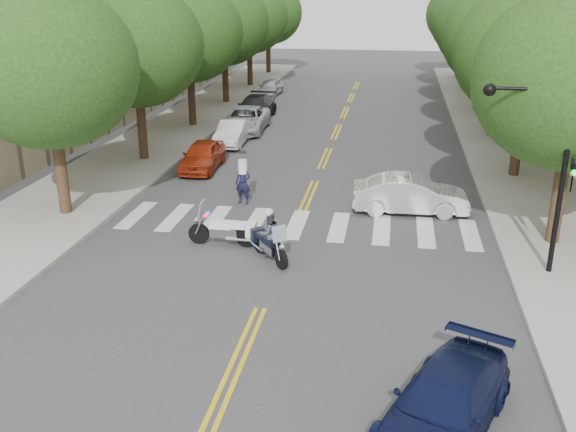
% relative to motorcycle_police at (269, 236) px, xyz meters
% --- Properties ---
extents(ground, '(140.00, 140.00, 0.00)m').
position_rel_motorcycle_police_xyz_m(ground, '(0.41, -3.30, -0.78)').
color(ground, '#38383A').
rests_on(ground, ground).
extents(sidewalk_left, '(5.00, 60.00, 0.15)m').
position_rel_motorcycle_police_xyz_m(sidewalk_left, '(-9.09, 18.70, -0.70)').
color(sidewalk_left, '#9E9991').
rests_on(sidewalk_left, ground).
extents(sidewalk_right, '(5.00, 60.00, 0.15)m').
position_rel_motorcycle_police_xyz_m(sidewalk_right, '(9.91, 18.70, -0.70)').
color(sidewalk_right, '#9E9991').
rests_on(sidewalk_right, ground).
extents(tree_l_0, '(6.40, 6.40, 8.45)m').
position_rel_motorcycle_police_xyz_m(tree_l_0, '(-8.39, 2.70, 4.78)').
color(tree_l_0, '#382316').
rests_on(tree_l_0, ground).
extents(tree_l_1, '(6.40, 6.40, 8.45)m').
position_rel_motorcycle_police_xyz_m(tree_l_1, '(-8.39, 10.70, 4.78)').
color(tree_l_1, '#382316').
rests_on(tree_l_1, ground).
extents(tree_l_2, '(6.40, 6.40, 8.45)m').
position_rel_motorcycle_police_xyz_m(tree_l_2, '(-8.39, 18.70, 4.78)').
color(tree_l_2, '#382316').
rests_on(tree_l_2, ground).
extents(tree_l_3, '(6.40, 6.40, 8.45)m').
position_rel_motorcycle_police_xyz_m(tree_l_3, '(-8.39, 26.70, 4.78)').
color(tree_l_3, '#382316').
rests_on(tree_l_3, ground).
extents(tree_l_4, '(6.40, 6.40, 8.45)m').
position_rel_motorcycle_police_xyz_m(tree_l_4, '(-8.39, 34.70, 4.78)').
color(tree_l_4, '#382316').
rests_on(tree_l_4, ground).
extents(tree_l_5, '(6.40, 6.40, 8.45)m').
position_rel_motorcycle_police_xyz_m(tree_l_5, '(-8.39, 42.70, 4.78)').
color(tree_l_5, '#382316').
rests_on(tree_l_5, ground).
extents(tree_r_0, '(6.40, 6.40, 8.45)m').
position_rel_motorcycle_police_xyz_m(tree_r_0, '(9.21, 2.70, 4.78)').
color(tree_r_0, '#382316').
rests_on(tree_r_0, ground).
extents(tree_r_1, '(6.40, 6.40, 8.45)m').
position_rel_motorcycle_police_xyz_m(tree_r_1, '(9.21, 10.70, 4.78)').
color(tree_r_1, '#382316').
rests_on(tree_r_1, ground).
extents(tree_r_2, '(6.40, 6.40, 8.45)m').
position_rel_motorcycle_police_xyz_m(tree_r_2, '(9.21, 18.70, 4.78)').
color(tree_r_2, '#382316').
rests_on(tree_r_2, ground).
extents(tree_r_3, '(6.40, 6.40, 8.45)m').
position_rel_motorcycle_police_xyz_m(tree_r_3, '(9.21, 26.70, 4.78)').
color(tree_r_3, '#382316').
rests_on(tree_r_3, ground).
extents(tree_r_4, '(6.40, 6.40, 8.45)m').
position_rel_motorcycle_police_xyz_m(tree_r_4, '(9.21, 34.70, 4.78)').
color(tree_r_4, '#382316').
rests_on(tree_r_4, ground).
extents(tree_r_5, '(6.40, 6.40, 8.45)m').
position_rel_motorcycle_police_xyz_m(tree_r_5, '(9.21, 42.70, 4.78)').
color(tree_r_5, '#382316').
rests_on(tree_r_5, ground).
extents(traffic_signal_pole, '(2.82, 0.42, 6.00)m').
position_rel_motorcycle_police_xyz_m(traffic_signal_pole, '(8.13, 0.19, 2.94)').
color(traffic_signal_pole, black).
rests_on(traffic_signal_pole, ground).
extents(motorcycle_police, '(1.51, 1.83, 1.74)m').
position_rel_motorcycle_police_xyz_m(motorcycle_police, '(0.00, 0.00, 0.00)').
color(motorcycle_police, black).
rests_on(motorcycle_police, ground).
extents(motorcycle_parked, '(2.38, 0.52, 1.54)m').
position_rel_motorcycle_police_xyz_m(motorcycle_parked, '(-1.55, 0.89, -0.24)').
color(motorcycle_parked, black).
rests_on(motorcycle_parked, ground).
extents(officer_standing, '(0.70, 0.52, 1.74)m').
position_rel_motorcycle_police_xyz_m(officer_standing, '(-2.05, 5.20, 0.09)').
color(officer_standing, '#161733').
rests_on(officer_standing, ground).
extents(convertible, '(4.45, 1.74, 1.44)m').
position_rel_motorcycle_police_xyz_m(convertible, '(4.51, 5.20, -0.06)').
color(convertible, white).
rests_on(convertible, ground).
extents(sedan_blue, '(3.39, 4.71, 1.27)m').
position_rel_motorcycle_police_xyz_m(sedan_blue, '(5.01, -7.65, -0.14)').
color(sedan_blue, '#0D1336').
rests_on(sedan_blue, ground).
extents(parked_car_a, '(1.71, 4.02, 1.35)m').
position_rel_motorcycle_police_xyz_m(parked_car_a, '(-5.08, 9.70, -0.10)').
color(parked_car_a, '#A52C11').
rests_on(parked_car_a, ground).
extents(parked_car_b, '(1.48, 4.01, 1.31)m').
position_rel_motorcycle_police_xyz_m(parked_car_b, '(-4.87, 14.70, -0.12)').
color(parked_car_b, silver).
rests_on(parked_car_b, ground).
extents(parked_car_c, '(2.53, 5.20, 1.43)m').
position_rel_motorcycle_police_xyz_m(parked_car_c, '(-4.91, 17.93, -0.06)').
color(parked_car_c, '#B3B8BC').
rests_on(parked_car_c, ground).
extents(parked_car_d, '(2.19, 5.08, 1.46)m').
position_rel_motorcycle_police_xyz_m(parked_car_d, '(-5.14, 21.71, -0.05)').
color(parked_car_d, black).
rests_on(parked_car_d, ground).
extents(parked_car_e, '(1.75, 3.82, 1.27)m').
position_rel_motorcycle_police_xyz_m(parked_car_e, '(-5.89, 30.63, -0.14)').
color(parked_car_e, '#ABACB1').
rests_on(parked_car_e, ground).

